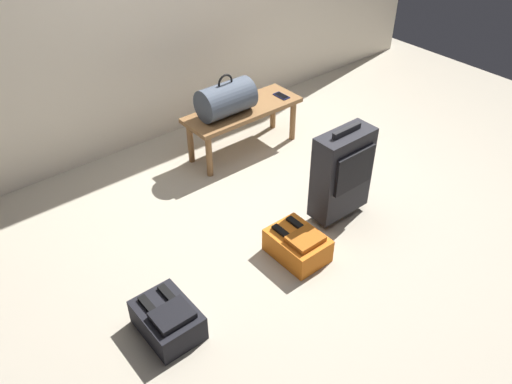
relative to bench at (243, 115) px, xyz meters
name	(u,v)px	position (x,y,z in m)	size (l,w,h in m)	color
ground_plane	(294,213)	(-0.25, -0.90, -0.33)	(6.60, 6.60, 0.00)	#B2A893
bench	(243,115)	(0.00, 0.00, 0.00)	(1.00, 0.36, 0.40)	olive
duffel_bag_slate	(226,99)	(-0.16, 0.00, 0.19)	(0.44, 0.26, 0.34)	#475160
cell_phone	(281,96)	(0.38, -0.04, 0.07)	(0.07, 0.14, 0.01)	#191E4C
suitcase_upright_charcoal	(342,173)	(-0.02, -1.11, 0.03)	(0.43, 0.21, 0.71)	black
backpack_dark	(168,319)	(-1.50, -1.23, -0.24)	(0.28, 0.38, 0.21)	black
backpack_orange	(298,245)	(-0.53, -1.24, -0.24)	(0.28, 0.38, 0.21)	orange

